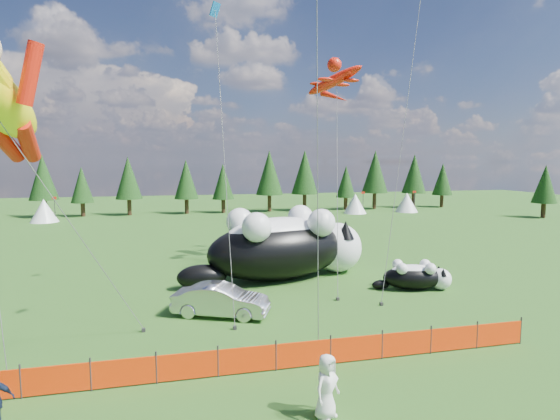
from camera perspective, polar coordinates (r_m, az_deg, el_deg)
name	(u,v)px	position (r m, az deg, el deg)	size (l,w,h in m)	color
ground	(236,339)	(18.72, -5.74, -16.44)	(160.00, 160.00, 0.00)	#0C3309
safety_fence	(247,360)	(15.80, -4.28, -18.91)	(22.06, 0.06, 1.10)	#262626
tree_line	(194,185)	(62.25, -11.11, 3.21)	(90.00, 4.00, 8.00)	black
festival_tents	(279,205)	(58.91, -0.13, 0.63)	(50.00, 3.20, 2.80)	white
cat_large	(286,245)	(27.15, 0.84, -4.60)	(12.07, 6.21, 4.40)	black
cat_small	(416,276)	(26.24, 17.37, -8.22)	(4.47, 2.35, 1.64)	black
car	(221,300)	(21.16, -7.72, -11.59)	(1.58, 4.52, 1.49)	silver
spectator_e	(327,386)	(13.33, 6.11, -21.93)	(0.91, 0.59, 1.85)	white
gecko_kite	(334,81)	(30.85, 7.10, 16.43)	(6.28, 10.88, 14.89)	red
diamond_kite_a	(216,26)	(23.47, -8.35, 22.65)	(0.82, 4.97, 15.62)	blue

